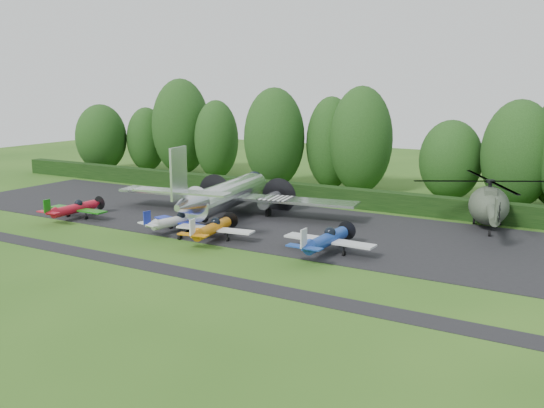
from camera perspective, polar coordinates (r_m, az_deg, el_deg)
The scene contains 19 objects.
ground at distance 49.66m, azimuth -7.49°, elevation -3.92°, with size 160.00×160.00×0.00m, color #295317.
apron at distance 57.62m, azimuth -1.40°, elevation -1.68°, with size 70.00×18.00×0.01m, color black.
taxiway_verge at distance 45.27m, azimuth -12.17°, elevation -5.59°, with size 70.00×2.00×0.00m, color black.
hedgerow at distance 67.01m, azimuth 3.56°, elevation 0.16°, with size 90.00×1.60×2.00m, color black.
transport_plane at distance 59.30m, azimuth -4.35°, elevation 0.89°, with size 25.29×19.39×8.10m.
light_plane_red at distance 61.53m, azimuth -18.09°, elevation -0.40°, with size 6.58×6.92×2.53m.
light_plane_white at distance 54.19m, azimuth -8.98°, elevation -1.58°, with size 6.25×6.57×2.40m.
light_plane_orange at distance 50.64m, azimuth -5.62°, elevation -2.30°, with size 6.81×7.16×2.62m.
light_plane_blue at distance 46.64m, azimuth 5.14°, elevation -3.37°, with size 7.37×7.75×2.83m.
helicopter at distance 58.26m, azimuth 19.72°, elevation 0.17°, with size 13.68×16.02×4.41m.
tree_0 at distance 70.70m, azimuth 16.47°, elevation 3.98°, with size 6.96×6.96×8.98m.
tree_1 at distance 92.47m, azimuth -11.72°, elevation 5.98°, with size 5.82×5.82×9.43m.
tree_2 at distance 68.24m, azimuth 22.15°, elevation 4.36°, with size 7.53×7.53×11.37m.
tree_3 at distance 72.72m, azimuth 8.38°, elevation 5.98°, with size 7.44×7.44×12.67m.
tree_5 at distance 88.17m, azimuth -8.56°, elevation 7.20°, with size 8.28×8.28×13.58m.
tree_6 at distance 75.59m, azimuth 0.21°, elevation 6.22°, with size 7.56×7.56×12.45m.
tree_7 at distance 93.82m, azimuth -15.79°, elevation 6.01°, with size 7.44×7.44×9.89m.
tree_8 at distance 75.38m, azimuth 5.57°, elevation 5.74°, with size 6.12×6.12×11.38m.
tree_9 at distance 83.57m, azimuth -5.26°, elevation 6.06°, with size 6.04×6.04×10.70m.
Camera 1 is at (29.58, -37.70, 13.02)m, focal length 40.00 mm.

